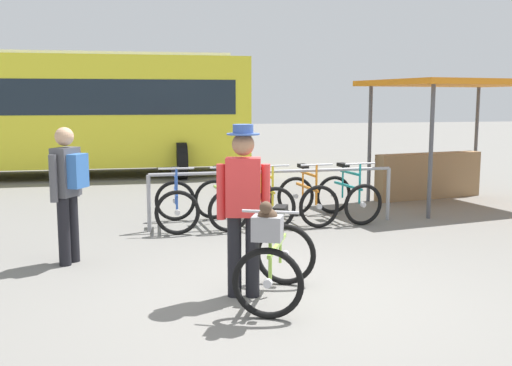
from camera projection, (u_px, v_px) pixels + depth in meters
The scene contains 12 objects.
ground_plane at pixel (286, 298), 5.95m from camera, with size 80.00×80.00×0.00m, color slate.
bike_rack_rail at pixel (274, 182), 9.27m from camera, with size 3.91×0.11×0.88m.
racked_bike_blue at pixel (176, 204), 9.15m from camera, with size 0.72×1.12×0.97m.
racked_bike_lime at pixel (221, 202), 9.31m from camera, with size 0.75×1.16×0.97m.
racked_bike_yellow at pixel (265, 200), 9.46m from camera, with size 0.75×1.15×0.97m.
racked_bike_orange at pixel (307, 199), 9.62m from camera, with size 0.75×1.17×0.98m.
racked_bike_teal at pixel (348, 197), 9.78m from camera, with size 0.79×1.19×0.98m.
featured_bicycle at pixel (275, 255), 5.70m from camera, with size 1.04×1.26×1.09m.
person_with_featured_bike at pixel (243, 203), 5.88m from camera, with size 0.52×0.32×1.72m.
pedestrian_with_backpack at pixel (68, 187), 7.07m from camera, with size 0.43×0.47×1.64m.
bus_distant at pixel (48, 108), 15.05m from camera, with size 10.04×3.51×3.08m.
market_stall at pixel (444, 129), 11.35m from camera, with size 3.46×2.81×2.30m.
Camera 1 is at (-1.52, -5.54, 1.97)m, focal length 41.92 mm.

